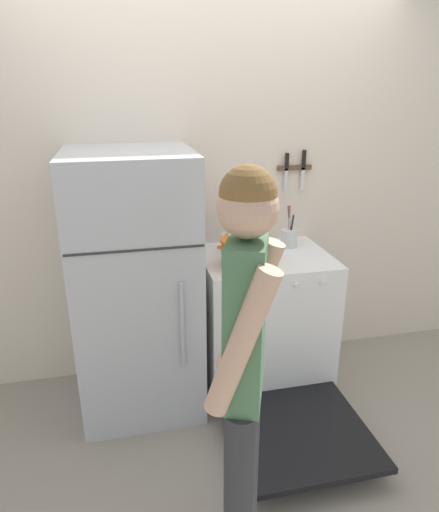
# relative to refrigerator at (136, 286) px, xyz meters

# --- Properties ---
(ground_plane) EXTENTS (14.00, 14.00, 0.00)m
(ground_plane) POSITION_rel_refrigerator_xyz_m (0.52, 0.35, -0.80)
(ground_plane) COLOR gray
(wall_back) EXTENTS (10.00, 0.06, 2.55)m
(wall_back) POSITION_rel_refrigerator_xyz_m (0.52, 0.38, 0.47)
(wall_back) COLOR beige
(wall_back) RESTS_ON ground_plane
(refrigerator) EXTENTS (0.72, 0.73, 1.61)m
(refrigerator) POSITION_rel_refrigerator_xyz_m (0.00, 0.00, 0.00)
(refrigerator) COLOR #B7BABF
(refrigerator) RESTS_ON ground_plane
(stove_range) EXTENTS (0.82, 1.38, 0.92)m
(stove_range) POSITION_rel_refrigerator_xyz_m (0.82, -0.01, -0.35)
(stove_range) COLOR white
(stove_range) RESTS_ON ground_plane
(dutch_oven_pot) EXTENTS (0.32, 0.28, 0.19)m
(dutch_oven_pot) POSITION_rel_refrigerator_xyz_m (0.64, -0.10, 0.20)
(dutch_oven_pot) COLOR orange
(dutch_oven_pot) RESTS_ON stove_range
(tea_kettle) EXTENTS (0.21, 0.17, 0.24)m
(tea_kettle) POSITION_rel_refrigerator_xyz_m (0.65, 0.16, 0.19)
(tea_kettle) COLOR silver
(tea_kettle) RESTS_ON stove_range
(utensil_jar) EXTENTS (0.11, 0.11, 0.28)m
(utensil_jar) POSITION_rel_refrigerator_xyz_m (1.03, 0.17, 0.18)
(utensil_jar) COLOR silver
(utensil_jar) RESTS_ON stove_range
(person) EXTENTS (0.36, 0.41, 1.71)m
(person) POSITION_rel_refrigerator_xyz_m (0.33, -1.20, 0.17)
(person) COLOR #2D2D30
(person) RESTS_ON ground_plane
(wall_knife_strip) EXTENTS (0.24, 0.03, 0.27)m
(wall_knife_strip) POSITION_rel_refrigerator_xyz_m (1.11, 0.34, 0.62)
(wall_knife_strip) COLOR brown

